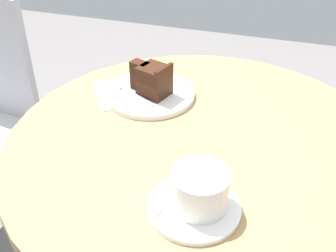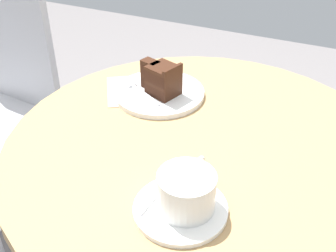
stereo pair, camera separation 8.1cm
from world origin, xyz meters
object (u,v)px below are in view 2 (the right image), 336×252
Objects in this scene: coffee_cup at (187,190)px; fork at (137,89)px; cake_plate at (159,93)px; teaspoon at (163,187)px; cake_slice at (162,79)px; saucer at (180,209)px; napkin at (141,89)px.

coffee_cup is 0.97× the size of fork.
fork reaches higher than cake_plate.
fork reaches higher than teaspoon.
cake_slice reaches higher than cake_plate.
cake_slice is (-0.01, -0.01, 0.04)m from cake_plate.
cake_slice is (0.31, 0.18, 0.04)m from saucer.
cake_plate reaches higher than saucer.
napkin is at bearing 36.36° from saucer.
napkin is (0.00, 0.05, -0.00)m from cake_plate.
teaspoon is 1.12× the size of cake_slice.
teaspoon is 0.33m from fork.
cake_plate is (0.31, 0.19, -0.04)m from coffee_cup.
fork is (0.29, 0.24, -0.03)m from coffee_cup.
coffee_cup is 1.11× the size of teaspoon.
saucer is 0.04m from coffee_cup.
fork is at bearing 37.95° from saucer.
fork is 0.02m from napkin.
cake_slice is at bearing 30.30° from teaspoon.
saucer is at bearing 157.09° from fork.
saucer is 0.36m from cake_slice.
saucer is 0.74× the size of cake_plate.
cake_slice reaches higher than saucer.
saucer is 1.18× the size of fork.
napkin is at bearing 38.51° from teaspoon.
saucer is at bearing -143.64° from napkin.
cake_slice reaches higher than fork.
fork is at bearing 39.48° from coffee_cup.
cake_plate is 1.03× the size of napkin.
cake_plate reaches higher than napkin.
napkin is (0.02, 0.00, -0.01)m from fork.
saucer is at bearing 136.36° from coffee_cup.
cake_plate is at bearing -94.29° from napkin.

